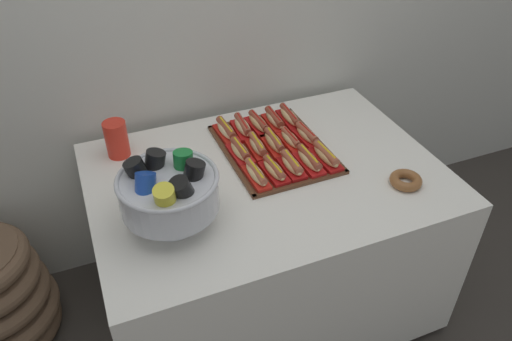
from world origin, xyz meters
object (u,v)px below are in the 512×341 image
at_px(hot_dog_6, 257,147).
at_px(hot_dog_8, 291,140).
at_px(hot_dog_9, 307,135).
at_px(punch_bowl, 169,191).
at_px(hot_dog_13, 274,120).
at_px(hot_dog_0, 256,174).
at_px(hot_dog_2, 292,165).
at_px(hot_dog_7, 274,143).
at_px(donut, 406,180).
at_px(hot_dog_12, 259,124).
at_px(hot_dog_14, 290,117).
at_px(hot_dog_5, 240,151).
at_px(hot_dog_4, 326,156).
at_px(hot_dog_3, 309,160).
at_px(buffet_table, 265,238).
at_px(hot_dog_11, 243,127).
at_px(cup_stack, 117,139).
at_px(serving_tray, 274,149).
at_px(hot_dog_1, 274,170).

bearing_deg(hot_dog_6, hot_dog_8, 0.57).
bearing_deg(hot_dog_9, hot_dog_6, -179.43).
bearing_deg(punch_bowl, hot_dog_13, 37.45).
distance_m(hot_dog_0, hot_dog_2, 0.15).
relative_size(hot_dog_7, donut, 1.49).
distance_m(hot_dog_12, hot_dog_14, 0.15).
bearing_deg(hot_dog_7, hot_dog_5, -179.43).
height_order(hot_dog_4, hot_dog_13, same).
xyz_separation_m(hot_dog_0, donut, (0.52, -0.23, -0.02)).
height_order(hot_dog_0, hot_dog_3, hot_dog_3).
relative_size(buffet_table, donut, 11.15).
bearing_deg(buffet_table, hot_dog_5, 115.11).
distance_m(hot_dog_4, hot_dog_11, 0.40).
bearing_deg(hot_dog_14, hot_dog_6, -143.17).
relative_size(hot_dog_11, donut, 1.43).
xyz_separation_m(hot_dog_12, cup_stack, (-0.60, 0.04, 0.04)).
xyz_separation_m(hot_dog_2, hot_dog_8, (0.07, 0.17, -0.00)).
bearing_deg(hot_dog_3, hot_dog_6, 132.85).
bearing_deg(hot_dog_4, hot_dog_8, 115.02).
height_order(hot_dog_6, donut, hot_dog_6).
bearing_deg(hot_dog_11, hot_dog_5, -113.87).
distance_m(serving_tray, hot_dog_1, 0.18).
height_order(hot_dog_2, hot_dog_9, same).
bearing_deg(hot_dog_5, hot_dog_9, 0.57).
xyz_separation_m(hot_dog_5, hot_dog_6, (0.07, 0.00, 0.00)).
distance_m(hot_dog_3, hot_dog_12, 0.34).
bearing_deg(hot_dog_5, hot_dog_12, 48.30).
height_order(hot_dog_0, hot_dog_9, hot_dog_9).
distance_m(hot_dog_1, hot_dog_3, 0.15).
bearing_deg(hot_dog_12, donut, -56.47).
relative_size(hot_dog_3, punch_bowl, 0.52).
height_order(cup_stack, donut, cup_stack).
bearing_deg(hot_dog_3, serving_tray, 115.02).
bearing_deg(cup_stack, hot_dog_5, -24.78).
xyz_separation_m(hot_dog_2, hot_dog_14, (0.15, 0.33, -0.00)).
bearing_deg(hot_dog_14, hot_dog_1, -123.71).
relative_size(hot_dog_3, hot_dog_9, 1.08).
bearing_deg(serving_tray, hot_dog_1, -113.87).
relative_size(hot_dog_0, hot_dog_4, 0.96).
bearing_deg(donut, hot_dog_8, 126.66).
bearing_deg(hot_dog_2, hot_dog_8, 66.13).
relative_size(hot_dog_0, hot_dog_9, 1.08).
distance_m(serving_tray, hot_dog_9, 0.15).
bearing_deg(hot_dog_0, hot_dog_14, 48.30).
distance_m(hot_dog_1, hot_dog_6, 0.17).
bearing_deg(hot_dog_7, hot_dog_13, 66.13).
distance_m(hot_dog_0, hot_dog_13, 0.40).
bearing_deg(cup_stack, hot_dog_13, -3.46).
relative_size(hot_dog_9, hot_dog_13, 0.96).
bearing_deg(hot_dog_13, hot_dog_5, -143.17).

